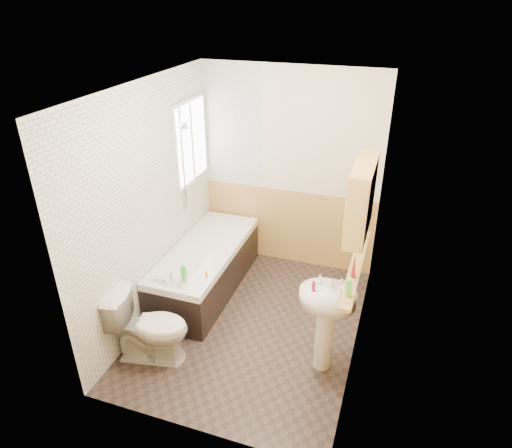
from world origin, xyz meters
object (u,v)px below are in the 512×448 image
object	(u,v)px
toilet	(150,327)
medicine_cabinet	(361,200)
pine_shelf	(356,266)
sink	(326,314)
bathtub	(206,267)

from	to	relation	value
toilet	medicine_cabinet	distance (m)	2.30
pine_shelf	medicine_cabinet	xyz separation A→B (m)	(-0.03, 0.04, 0.61)
sink	pine_shelf	xyz separation A→B (m)	(0.20, 0.14, 0.47)
toilet	medicine_cabinet	world-z (taller)	medicine_cabinet
toilet	bathtub	bearing A→B (deg)	-12.67
toilet	pine_shelf	size ratio (longest dim) A/B	0.58
sink	bathtub	bearing A→B (deg)	158.32
bathtub	medicine_cabinet	bearing A→B (deg)	-19.66
sink	pine_shelf	bearing A→B (deg)	40.67
sink	medicine_cabinet	size ratio (longest dim) A/B	1.44
toilet	sink	size ratio (longest dim) A/B	0.77
toilet	medicine_cabinet	bearing A→B (deg)	-82.57
bathtub	sink	size ratio (longest dim) A/B	1.81
pine_shelf	medicine_cabinet	bearing A→B (deg)	125.99
bathtub	pine_shelf	bearing A→B (deg)	-20.47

